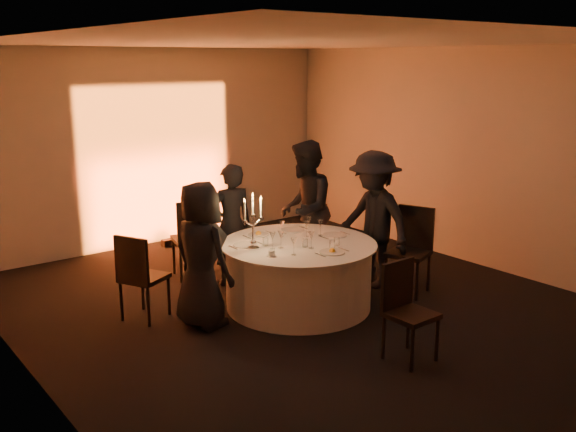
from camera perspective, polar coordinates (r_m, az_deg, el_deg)
floor at (r=7.62m, az=0.93°, el=-7.98°), size 7.00×7.00×0.00m
ceiling at (r=7.08m, az=1.03°, el=15.21°), size 7.00×7.00×0.00m
wall_back at (r=10.13m, az=-11.60°, el=5.99°), size 7.00×0.00×7.00m
wall_left at (r=5.85m, az=-22.59°, el=-0.37°), size 0.00×7.00×7.00m
wall_right at (r=9.35m, az=15.51°, el=5.14°), size 0.00×7.00×7.00m
uplighter_fixture at (r=10.16m, az=-10.45°, el=-2.30°), size 0.25×0.12×0.10m
banquet_table at (r=7.48m, az=0.94°, el=-5.24°), size 1.80×1.80×0.77m
chair_left at (r=7.21m, az=-13.10°, el=-4.93°), size 0.58×0.58×0.99m
chair_back_left at (r=8.44m, az=-8.44°, el=-1.60°), size 0.57×0.57×1.07m
chair_back_right at (r=8.92m, az=2.66°, el=-1.51°), size 0.53×0.53×0.85m
chair_right at (r=8.05m, az=10.91°, el=-2.50°), size 0.59×0.59×1.06m
chair_front at (r=6.29m, az=10.37°, el=-7.77°), size 0.42×0.42×0.95m
guest_left at (r=6.90m, az=-7.72°, el=-3.46°), size 0.64×0.85×1.59m
guest_back_left at (r=8.15m, az=-5.07°, el=-0.79°), size 0.62×0.46×1.56m
guest_back_right at (r=8.43m, az=1.51°, el=0.61°), size 1.11×1.10×1.81m
guest_right at (r=8.11m, az=7.62°, el=-0.31°), size 0.66×1.13×1.73m
plate_left at (r=7.28m, az=-3.80°, el=-2.58°), size 0.36×0.28×0.01m
plate_back_left at (r=7.69m, az=-2.64°, el=-1.58°), size 0.35×0.25×0.08m
plate_back_right at (r=7.89m, az=0.43°, el=-1.25°), size 0.35×0.29×0.01m
plate_right at (r=7.68m, az=4.15°, el=-1.71°), size 0.36×0.29×0.01m
plate_front at (r=7.01m, az=3.95°, el=-3.15°), size 0.36×0.28×0.08m
coffee_cup at (r=6.87m, az=-1.47°, el=-3.35°), size 0.11×0.11×0.07m
candelabra at (r=7.08m, az=-3.11°, el=-1.21°), size 0.27×0.13×0.65m
wine_glass_a at (r=7.65m, az=2.90°, el=-0.75°), size 0.07×0.07×0.19m
wine_glass_b at (r=7.59m, az=-0.56°, el=-0.85°), size 0.07×0.07×0.19m
wine_glass_c at (r=7.12m, az=2.08°, el=-1.83°), size 0.07×0.07×0.19m
wine_glass_d at (r=7.10m, az=-1.38°, el=-1.87°), size 0.07×0.07×0.19m
wine_glass_e at (r=7.59m, az=1.66°, el=-0.84°), size 0.07×0.07×0.19m
wine_glass_f at (r=7.14m, az=-0.63°, el=-1.78°), size 0.07×0.07×0.19m
wine_glass_g at (r=6.88m, az=0.51°, el=-2.38°), size 0.07×0.07×0.19m
wine_glass_h at (r=7.80m, az=1.87°, el=-0.45°), size 0.07×0.07×0.19m
tumbler_a at (r=7.28m, az=4.36°, el=-2.27°), size 0.07×0.07×0.09m
tumbler_b at (r=7.16m, az=3.96°, el=-2.53°), size 0.07×0.07×0.09m
tumbler_c at (r=7.26m, az=-2.02°, el=-2.30°), size 0.07×0.07×0.09m
tumbler_d at (r=7.21m, az=1.52°, el=-2.41°), size 0.07×0.07×0.09m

